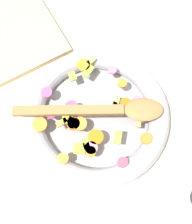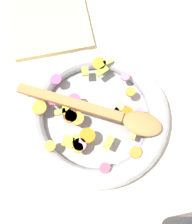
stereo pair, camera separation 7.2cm
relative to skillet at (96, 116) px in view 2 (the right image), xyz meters
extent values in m
plane|color=beige|center=(0.00, 0.00, -0.02)|extent=(4.00, 4.00, 0.00)
cylinder|color=gray|center=(0.00, 0.00, -0.02)|extent=(0.30, 0.30, 0.01)
torus|color=#9E9EA5|center=(0.00, 0.00, 0.00)|extent=(0.35, 0.35, 0.05)
cylinder|color=orange|center=(0.11, 0.07, 0.03)|extent=(0.04, 0.04, 0.01)
cylinder|color=#D55F0D|center=(0.02, 0.07, 0.03)|extent=(0.03, 0.03, 0.01)
cylinder|color=orange|center=(0.01, -0.05, 0.03)|extent=(0.05, 0.05, 0.01)
cylinder|color=orange|center=(0.00, -0.06, 0.03)|extent=(0.04, 0.04, 0.01)
cylinder|color=orange|center=(0.05, -0.03, 0.03)|extent=(0.05, 0.05, 0.01)
cylinder|color=orange|center=(0.06, -0.12, 0.03)|extent=(0.03, 0.03, 0.01)
cylinder|color=orange|center=(0.06, 0.08, 0.03)|extent=(0.02, 0.02, 0.01)
cylinder|color=orange|center=(-0.04, -0.13, 0.03)|extent=(0.05, 0.05, 0.01)
cylinder|color=orange|center=(0.08, -0.06, 0.03)|extent=(0.03, 0.03, 0.01)
cylinder|color=orange|center=(0.00, -0.06, 0.03)|extent=(0.03, 0.03, 0.01)
cylinder|color=orange|center=(-0.12, 0.03, 0.03)|extent=(0.04, 0.04, 0.01)
cylinder|color=orange|center=(-0.03, 0.09, 0.03)|extent=(0.03, 0.03, 0.01)
cube|color=#A9C054|center=(0.07, 0.07, 0.03)|extent=(0.02, 0.02, 0.01)
cube|color=#90C33C|center=(0.01, 0.02, 0.03)|extent=(0.02, 0.02, 0.01)
cube|color=#96BB39|center=(0.08, 0.01, 0.03)|extent=(0.03, 0.03, 0.01)
cube|color=#97C73A|center=(-0.10, 0.03, 0.03)|extent=(0.03, 0.04, 0.01)
cube|color=#AADC5C|center=(0.00, 0.05, 0.03)|extent=(0.03, 0.03, 0.01)
cube|color=#98BF3B|center=(-0.11, -0.01, 0.03)|extent=(0.02, 0.02, 0.01)
cube|color=#97AF37|center=(-0.02, -0.08, 0.03)|extent=(0.01, 0.03, 0.01)
cube|color=#8FBD36|center=(0.06, -0.06, 0.03)|extent=(0.03, 0.02, 0.01)
cube|color=#A9CE52|center=(-0.12, 0.05, 0.03)|extent=(0.02, 0.03, 0.01)
cube|color=#A2CE50|center=(-0.01, -0.06, 0.03)|extent=(0.03, 0.03, 0.01)
cylinder|color=pink|center=(0.07, -0.05, 0.03)|extent=(0.04, 0.04, 0.01)
cylinder|color=#D14059|center=(0.13, -0.01, 0.03)|extent=(0.03, 0.03, 0.01)
cylinder|color=#CA386C|center=(-0.05, -0.09, 0.03)|extent=(0.03, 0.03, 0.01)
cylinder|color=pink|center=(-0.07, 0.09, 0.03)|extent=(0.03, 0.03, 0.01)
cylinder|color=pink|center=(0.02, 0.10, 0.03)|extent=(0.03, 0.03, 0.01)
cylinder|color=#DC4982|center=(-0.10, -0.08, 0.03)|extent=(0.03, 0.03, 0.01)
cylinder|color=pink|center=(0.01, 0.04, 0.03)|extent=(0.04, 0.04, 0.01)
cylinder|color=#D04677|center=(-0.04, -0.04, 0.03)|extent=(0.04, 0.04, 0.01)
cube|color=yellow|center=(0.06, -0.07, 0.03)|extent=(0.03, 0.03, 0.01)
cube|color=yellow|center=(-0.02, -0.06, 0.03)|extent=(0.03, 0.03, 0.01)
cube|color=olive|center=(-0.03, -0.06, 0.04)|extent=(0.14, 0.23, 0.01)
ellipsoid|color=olive|center=(0.05, 0.09, 0.04)|extent=(0.09, 0.11, 0.01)
cube|color=tan|center=(-0.31, -0.07, -0.01)|extent=(0.24, 0.21, 0.02)
camera|label=1|loc=(0.20, -0.11, 0.71)|focal=50.00mm
camera|label=2|loc=(0.23, -0.05, 0.71)|focal=50.00mm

